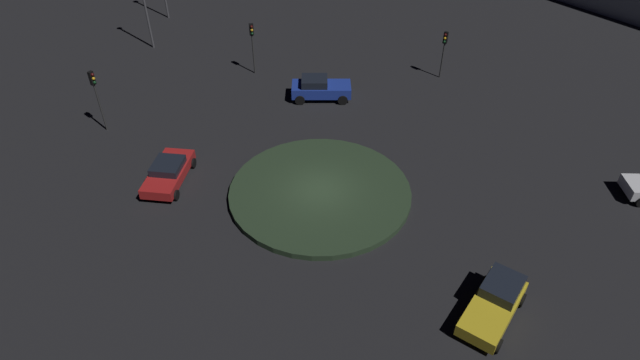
{
  "coord_description": "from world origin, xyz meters",
  "views": [
    {
      "loc": [
        1.78,
        -22.85,
        19.19
      ],
      "look_at": [
        0.0,
        0.0,
        1.04
      ],
      "focal_mm": 29.4,
      "sensor_mm": 36.0,
      "label": 1
    }
  ],
  "objects_px": {
    "traffic_light_northwest": "(252,39)",
    "traffic_light_northeast": "(444,45)",
    "car_yellow": "(495,303)",
    "traffic_light_west": "(95,89)",
    "car_blue": "(320,88)",
    "car_red": "(168,172)"
  },
  "relations": [
    {
      "from": "traffic_light_northeast",
      "to": "car_blue",
      "type": "bearing_deg",
      "value": -37.56
    },
    {
      "from": "traffic_light_northwest",
      "to": "traffic_light_west",
      "type": "bearing_deg",
      "value": -66.72
    },
    {
      "from": "car_blue",
      "to": "car_yellow",
      "type": "bearing_deg",
      "value": -68.52
    },
    {
      "from": "traffic_light_northwest",
      "to": "traffic_light_northeast",
      "type": "bearing_deg",
      "value": 68.18
    },
    {
      "from": "car_blue",
      "to": "traffic_light_northwest",
      "type": "distance_m",
      "value": 6.85
    },
    {
      "from": "traffic_light_northeast",
      "to": "car_yellow",
      "type": "bearing_deg",
      "value": 28.87
    },
    {
      "from": "car_blue",
      "to": "traffic_light_northwest",
      "type": "height_order",
      "value": "traffic_light_northwest"
    },
    {
      "from": "car_red",
      "to": "car_yellow",
      "type": "bearing_deg",
      "value": -112.69
    },
    {
      "from": "traffic_light_northwest",
      "to": "traffic_light_northeast",
      "type": "height_order",
      "value": "traffic_light_northwest"
    },
    {
      "from": "car_yellow",
      "to": "traffic_light_northwest",
      "type": "height_order",
      "value": "traffic_light_northwest"
    },
    {
      "from": "car_blue",
      "to": "traffic_light_west",
      "type": "xyz_separation_m",
      "value": [
        -13.92,
        -5.39,
        2.21
      ]
    },
    {
      "from": "car_red",
      "to": "traffic_light_northeast",
      "type": "distance_m",
      "value": 22.52
    },
    {
      "from": "car_yellow",
      "to": "traffic_light_northwest",
      "type": "bearing_deg",
      "value": -115.62
    },
    {
      "from": "car_yellow",
      "to": "traffic_light_northwest",
      "type": "distance_m",
      "value": 26.73
    },
    {
      "from": "car_blue",
      "to": "traffic_light_northwest",
      "type": "bearing_deg",
      "value": 142.2
    },
    {
      "from": "traffic_light_west",
      "to": "traffic_light_northeast",
      "type": "height_order",
      "value": "traffic_light_west"
    },
    {
      "from": "car_yellow",
      "to": "traffic_light_northeast",
      "type": "xyz_separation_m",
      "value": [
        -0.04,
        22.7,
        1.9
      ]
    },
    {
      "from": "car_blue",
      "to": "car_red",
      "type": "relative_size",
      "value": 1.02
    },
    {
      "from": "car_yellow",
      "to": "car_red",
      "type": "bearing_deg",
      "value": -84.42
    },
    {
      "from": "car_blue",
      "to": "traffic_light_northeast",
      "type": "height_order",
      "value": "traffic_light_northeast"
    },
    {
      "from": "car_blue",
      "to": "traffic_light_northeast",
      "type": "bearing_deg",
      "value": 19.11
    },
    {
      "from": "traffic_light_west",
      "to": "traffic_light_northwest",
      "type": "bearing_deg",
      "value": 67.53
    }
  ]
}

